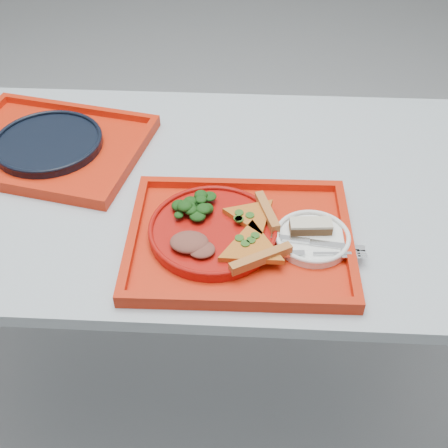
{
  "coord_description": "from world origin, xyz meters",
  "views": [
    {
      "loc": [
        0.15,
        -1.0,
        1.56
      ],
      "look_at": [
        0.11,
        -0.17,
        0.78
      ],
      "focal_mm": 45.0,
      "sensor_mm": 36.0,
      "label": 1
    }
  ],
  "objects": [
    {
      "name": "knife",
      "position": [
        0.3,
        -0.21,
        0.78
      ],
      "size": [
        0.19,
        0.04,
        0.01
      ],
      "primitive_type": "cube",
      "rotation": [
        0.0,
        0.0,
        -0.12
      ],
      "color": "silver",
      "rests_on": "side_plate"
    },
    {
      "name": "table",
      "position": [
        0.0,
        0.0,
        0.68
      ],
      "size": [
        1.6,
        0.8,
        0.75
      ],
      "color": "#99A3AB",
      "rests_on": "ground"
    },
    {
      "name": "fork",
      "position": [
        0.29,
        -0.24,
        0.78
      ],
      "size": [
        0.19,
        0.03,
        0.01
      ],
      "primitive_type": "cube",
      "rotation": [
        0.0,
        0.0,
        0.06
      ],
      "color": "silver",
      "rests_on": "side_plate"
    },
    {
      "name": "pizza_slice_b",
      "position": [
        0.17,
        -0.15,
        0.79
      ],
      "size": [
        0.15,
        0.14,
        0.02
      ],
      "primitive_type": null,
      "rotation": [
        0.0,
        0.0,
        3.46
      ],
      "color": "#C58920",
      "rests_on": "dinner_plate"
    },
    {
      "name": "navy_plate",
      "position": [
        -0.33,
        0.11,
        0.77
      ],
      "size": [
        0.26,
        0.26,
        0.02
      ],
      "primitive_type": "cylinder",
      "color": "black",
      "rests_on": "tray_far"
    },
    {
      "name": "dessert_bar",
      "position": [
        0.29,
        -0.17,
        0.79
      ],
      "size": [
        0.09,
        0.04,
        0.02
      ],
      "rotation": [
        0.0,
        0.0,
        0.07
      ],
      "color": "#492918",
      "rests_on": "side_plate"
    },
    {
      "name": "salad_heap",
      "position": [
        0.04,
        -0.13,
        0.8
      ],
      "size": [
        0.08,
        0.07,
        0.04
      ],
      "primitive_type": "ellipsoid",
      "color": "black",
      "rests_on": "dinner_plate"
    },
    {
      "name": "ground",
      "position": [
        0.0,
        0.0,
        0.0
      ],
      "size": [
        10.0,
        10.0,
        0.0
      ],
      "primitive_type": "plane",
      "color": "gray",
      "rests_on": "ground"
    },
    {
      "name": "tray_main",
      "position": [
        0.14,
        -0.19,
        0.76
      ],
      "size": [
        0.46,
        0.36,
        0.01
      ],
      "primitive_type": "cube",
      "rotation": [
        0.0,
        0.0,
        0.01
      ],
      "color": "red",
      "rests_on": "table"
    },
    {
      "name": "dinner_plate",
      "position": [
        0.09,
        -0.18,
        0.77
      ],
      "size": [
        0.26,
        0.26,
        0.02
      ],
      "primitive_type": "cylinder",
      "color": "#9E0F0A",
      "rests_on": "tray_main"
    },
    {
      "name": "side_plate",
      "position": [
        0.29,
        -0.19,
        0.77
      ],
      "size": [
        0.15,
        0.15,
        0.01
      ],
      "primitive_type": "cylinder",
      "color": "white",
      "rests_on": "tray_main"
    },
    {
      "name": "pizza_slice_a",
      "position": [
        0.17,
        -0.24,
        0.79
      ],
      "size": [
        0.18,
        0.19,
        0.02
      ],
      "primitive_type": null,
      "rotation": [
        0.0,
        0.0,
        2.09
      ],
      "color": "#C58920",
      "rests_on": "dinner_plate"
    },
    {
      "name": "meat_portion",
      "position": [
        0.05,
        -0.24,
        0.79
      ],
      "size": [
        0.08,
        0.06,
        0.02
      ],
      "primitive_type": "ellipsoid",
      "color": "brown",
      "rests_on": "dinner_plate"
    },
    {
      "name": "tray_far",
      "position": [
        -0.33,
        0.11,
        0.76
      ],
      "size": [
        0.51,
        0.44,
        0.01
      ],
      "primitive_type": "cube",
      "rotation": [
        0.0,
        0.0,
        -0.21
      ],
      "color": "red",
      "rests_on": "table"
    }
  ]
}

